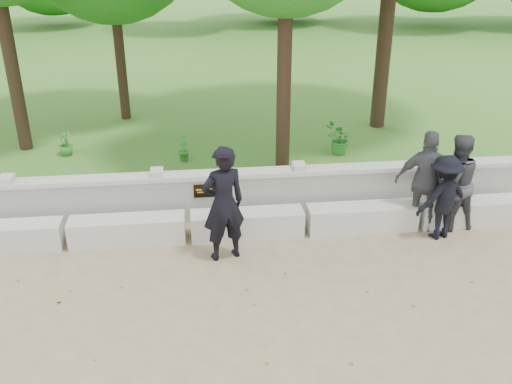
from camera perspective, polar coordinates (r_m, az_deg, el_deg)
ground at (r=8.16m, az=-6.63°, el=-11.22°), size 80.00×80.00×0.00m
lawn at (r=21.13m, az=-7.02°, el=11.98°), size 40.00×22.00×0.25m
concrete_bench at (r=9.65m, az=-6.81°, el=-3.49°), size 11.90×0.45×0.45m
parapet_wall at (r=10.17m, az=-6.90°, el=-0.44°), size 12.50×0.35×0.90m
man_main at (r=8.75m, az=-3.29°, el=-1.19°), size 0.79×0.72×1.88m
visitor_left at (r=10.26m, az=19.29°, el=0.92°), size 0.91×0.76×1.72m
visitor_mid at (r=9.93m, az=18.21°, el=-0.51°), size 1.06×0.78×1.47m
visitor_right at (r=10.04m, az=16.72°, el=1.00°), size 1.14×0.75×1.79m
shrub_b at (r=12.25m, az=-7.31°, el=4.26°), size 0.34×0.36×0.52m
shrub_c at (r=12.62m, az=8.35°, el=5.24°), size 0.82×0.82×0.69m
shrub_d at (r=13.12m, az=-18.50°, el=4.65°), size 0.41×0.42×0.56m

